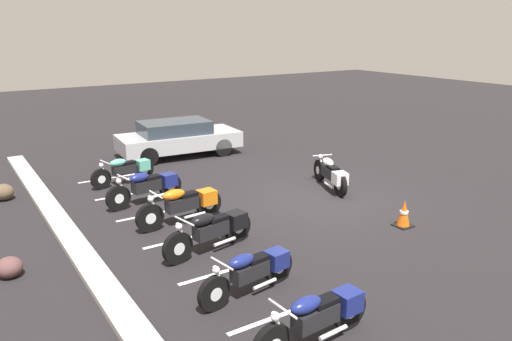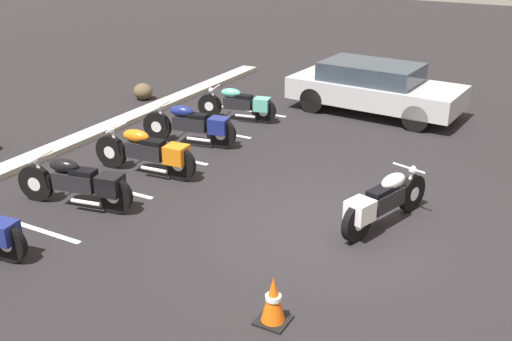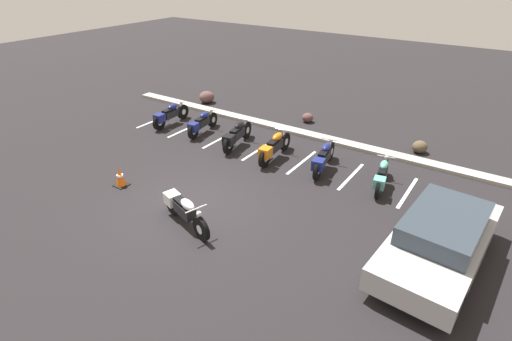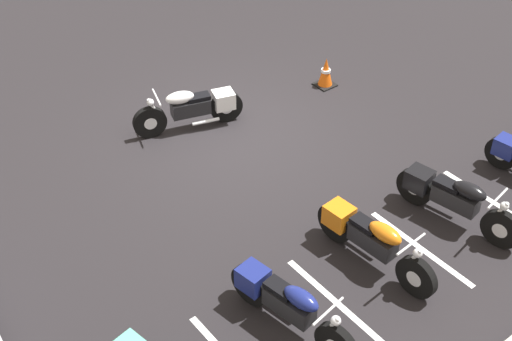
% 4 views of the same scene
% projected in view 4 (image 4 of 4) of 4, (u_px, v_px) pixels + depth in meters
% --- Properties ---
extents(ground, '(60.00, 60.00, 0.00)m').
position_uv_depth(ground, '(234.00, 136.00, 13.68)').
color(ground, black).
extents(motorcycle_white_featured, '(2.11, 0.91, 0.86)m').
position_uv_depth(motorcycle_white_featured, '(194.00, 108.00, 13.63)').
color(motorcycle_white_featured, black).
rests_on(motorcycle_white_featured, ground).
extents(parked_bike_2, '(0.76, 2.22, 0.88)m').
position_uv_depth(parked_bike_2, '(452.00, 198.00, 11.52)').
color(parked_bike_2, black).
rests_on(parked_bike_2, ground).
extents(parked_bike_3, '(0.63, 2.26, 0.89)m').
position_uv_depth(parked_bike_3, '(369.00, 238.00, 10.77)').
color(parked_bike_3, black).
rests_on(parked_bike_3, ground).
extents(parked_bike_4, '(0.74, 2.20, 0.87)m').
position_uv_depth(parked_bike_4, '(286.00, 303.00, 9.78)').
color(parked_bike_4, black).
rests_on(parked_bike_4, ground).
extents(traffic_cone, '(0.40, 0.40, 0.65)m').
position_uv_depth(traffic_cone, '(326.00, 73.00, 14.95)').
color(traffic_cone, black).
rests_on(traffic_cone, ground).
extents(stall_line_2, '(0.10, 2.10, 0.00)m').
position_uv_depth(stall_line_2, '(493.00, 202.00, 12.15)').
color(stall_line_2, white).
rests_on(stall_line_2, ground).
extents(stall_line_3, '(0.10, 2.10, 0.00)m').
position_uv_depth(stall_line_3, '(421.00, 248.00, 11.27)').
color(stall_line_3, white).
rests_on(stall_line_3, ground).
extents(stall_line_4, '(0.10, 2.10, 0.00)m').
position_uv_depth(stall_line_4, '(336.00, 302.00, 10.39)').
color(stall_line_4, white).
rests_on(stall_line_4, ground).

